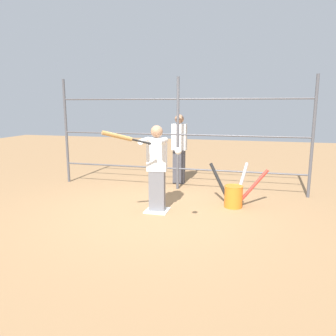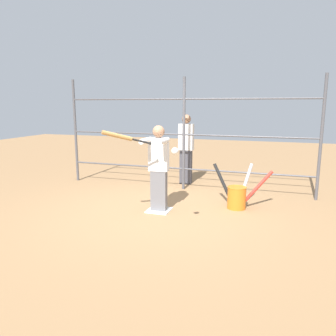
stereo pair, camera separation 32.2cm
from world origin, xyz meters
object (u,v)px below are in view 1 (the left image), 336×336
bat_bucket (234,194)px  bystander_behind_fence (179,148)px  softball_in_flight (178,151)px  baseball_bat_swinging (121,137)px  batter (157,166)px

bat_bucket → bystander_behind_fence: (1.38, -1.52, 0.61)m
softball_in_flight → bystander_behind_fence: 3.27m
bat_bucket → softball_in_flight: bearing=67.5°
baseball_bat_swinging → bat_bucket: size_ratio=0.55×
baseball_bat_swinging → softball_in_flight: bearing=160.5°
baseball_bat_swinging → softball_in_flight: 1.03m
batter → softball_in_flight: 1.28m
batter → bat_bucket: bearing=-155.0°
bat_bucket → bystander_behind_fence: size_ratio=0.68×
batter → bat_bucket: size_ratio=1.36×
baseball_bat_swinging → softball_in_flight: (-0.96, 0.34, -0.13)m
baseball_bat_swinging → bystander_behind_fence: (-0.26, -2.83, -0.53)m
softball_in_flight → bat_bucket: softball_in_flight is taller
batter → baseball_bat_swinging: bearing=64.0°
baseball_bat_swinging → bystander_behind_fence: size_ratio=0.38×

